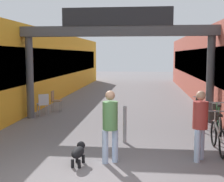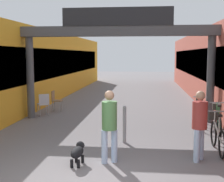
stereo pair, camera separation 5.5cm
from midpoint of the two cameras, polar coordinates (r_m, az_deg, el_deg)
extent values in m
cube|color=gold|center=(17.33, -14.42, 4.40)|extent=(3.00, 26.00, 3.62)
cube|color=black|center=(16.86, -9.71, 5.07)|extent=(0.04, 23.40, 1.45)
cube|color=black|center=(16.40, 15.48, 4.88)|extent=(0.04, 23.40, 1.45)
cylinder|color=#4C4C4F|center=(12.29, -14.60, 2.34)|extent=(0.28, 0.28, 3.10)
cylinder|color=#4C4C4F|center=(11.70, 17.73, 2.04)|extent=(0.28, 0.28, 3.10)
cube|color=#4C4C4F|center=(11.52, 1.18, 10.89)|extent=(7.40, 0.44, 0.36)
cube|color=#232326|center=(11.37, 1.09, 13.49)|extent=(3.96, 0.10, 0.64)
cylinder|color=#A5BFE0|center=(7.07, -1.16, -10.14)|extent=(0.19, 0.19, 0.76)
cylinder|color=#A5BFE0|center=(7.16, 0.66, -9.94)|extent=(0.19, 0.19, 0.76)
cylinder|color=#4C7F47|center=(6.95, -0.25, -4.52)|extent=(0.46, 0.46, 0.63)
sphere|color=tan|center=(6.87, -0.25, -0.81)|extent=(0.29, 0.29, 0.22)
cylinder|color=#A5BFE0|center=(7.62, 16.14, -9.22)|extent=(0.19, 0.19, 0.75)
cylinder|color=#A5BFE0|center=(7.40, 15.45, -9.66)|extent=(0.19, 0.19, 0.75)
cylinder|color=#99332D|center=(7.35, 15.97, -4.27)|extent=(0.47, 0.47, 0.62)
sphere|color=tan|center=(7.28, 16.08, -0.81)|extent=(0.29, 0.29, 0.21)
ellipsoid|color=black|center=(7.02, -6.16, -11.06)|extent=(0.28, 0.58, 0.23)
sphere|color=black|center=(7.23, -5.59, -9.88)|extent=(0.20, 0.20, 0.19)
sphere|color=white|center=(7.18, -5.77, -10.75)|extent=(0.15, 0.15, 0.14)
cylinder|color=black|center=(7.26, -6.33, -12.15)|extent=(0.07, 0.07, 0.18)
cylinder|color=black|center=(7.22, -5.17, -12.24)|extent=(0.07, 0.07, 0.18)
cylinder|color=black|center=(6.96, -7.14, -13.02)|extent=(0.07, 0.07, 0.18)
cylinder|color=black|center=(6.92, -5.94, -13.12)|extent=(0.07, 0.07, 0.18)
torus|color=black|center=(8.80, 18.25, -7.43)|extent=(0.06, 0.67, 0.67)
torus|color=black|center=(7.83, 19.66, -9.22)|extent=(0.06, 0.67, 0.67)
cube|color=beige|center=(8.27, 18.96, -7.07)|extent=(0.05, 0.94, 0.34)
cylinder|color=beige|center=(8.11, 19.19, -5.76)|extent=(0.03, 0.03, 0.42)
cube|color=black|center=(8.07, 19.25, -4.23)|extent=(0.10, 0.22, 0.05)
cylinder|color=beige|center=(8.66, 18.42, -5.09)|extent=(0.03, 0.03, 0.46)
cylinder|color=gray|center=(8.62, 18.48, -3.52)|extent=(0.46, 0.04, 0.03)
cube|color=#332D28|center=(8.84, 18.19, -4.32)|extent=(0.24, 0.20, 0.20)
torus|color=black|center=(10.36, 18.67, -5.35)|extent=(0.13, 0.67, 0.67)
torus|color=black|center=(9.37, 19.27, -6.62)|extent=(0.13, 0.67, 0.67)
cube|color=#338C4C|center=(9.83, 18.99, -4.93)|extent=(0.14, 0.94, 0.34)
cylinder|color=#338C4C|center=(9.67, 19.11, -3.79)|extent=(0.04, 0.04, 0.42)
cube|color=black|center=(9.64, 19.16, -2.50)|extent=(0.12, 0.23, 0.05)
cylinder|color=#338C4C|center=(10.23, 18.78, -3.33)|extent=(0.04, 0.04, 0.46)
cylinder|color=gray|center=(10.20, 18.83, -2.00)|extent=(0.46, 0.08, 0.03)
cube|color=#332D28|center=(10.42, 18.69, -2.71)|extent=(0.26, 0.23, 0.20)
torus|color=black|center=(11.51, 15.80, -4.07)|extent=(0.12, 0.67, 0.67)
torus|color=black|center=(10.51, 16.12, -5.09)|extent=(0.12, 0.67, 0.67)
cube|color=red|center=(10.98, 15.98, -3.63)|extent=(0.14, 0.94, 0.34)
cylinder|color=red|center=(10.83, 16.06, -2.60)|extent=(0.04, 0.04, 0.42)
cube|color=black|center=(10.79, 16.10, -1.44)|extent=(0.12, 0.23, 0.05)
cylinder|color=red|center=(11.39, 15.88, -2.24)|extent=(0.04, 0.04, 0.46)
cylinder|color=gray|center=(11.36, 15.92, -1.05)|extent=(0.46, 0.08, 0.03)
cube|color=#332D28|center=(11.58, 15.83, -1.70)|extent=(0.26, 0.22, 0.20)
cylinder|color=gray|center=(8.67, 2.49, -6.33)|extent=(0.10, 0.10, 0.96)
sphere|color=gray|center=(8.57, 2.50, -3.01)|extent=(0.10, 0.10, 0.10)
cylinder|color=gray|center=(12.89, -13.28, -3.36)|extent=(0.04, 0.04, 0.45)
cylinder|color=gray|center=(12.98, -11.82, -3.26)|extent=(0.04, 0.04, 0.45)
cylinder|color=gray|center=(12.57, -12.91, -3.61)|extent=(0.04, 0.04, 0.45)
cylinder|color=gray|center=(12.65, -11.41, -3.50)|extent=(0.04, 0.04, 0.45)
cube|color=silver|center=(12.73, -12.38, -2.34)|extent=(0.55, 0.55, 0.04)
cube|color=silver|center=(12.53, -12.20, -1.47)|extent=(0.36, 0.25, 0.40)
cylinder|color=gray|center=(13.71, -8.98, -2.67)|extent=(0.03, 0.03, 0.45)
cylinder|color=gray|center=(13.38, -9.31, -2.91)|extent=(0.03, 0.03, 0.45)
cylinder|color=gray|center=(13.78, -10.36, -2.65)|extent=(0.03, 0.03, 0.45)
cylinder|color=gray|center=(13.46, -10.72, -2.88)|extent=(0.03, 0.03, 0.45)
cube|color=olive|center=(13.54, -9.86, -1.75)|extent=(0.42, 0.42, 0.04)
cube|color=olive|center=(13.56, -10.62, -0.82)|extent=(0.06, 0.40, 0.40)
camera|label=1|loc=(0.03, -89.84, 0.02)|focal=50.00mm
camera|label=2|loc=(0.03, 90.16, -0.02)|focal=50.00mm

